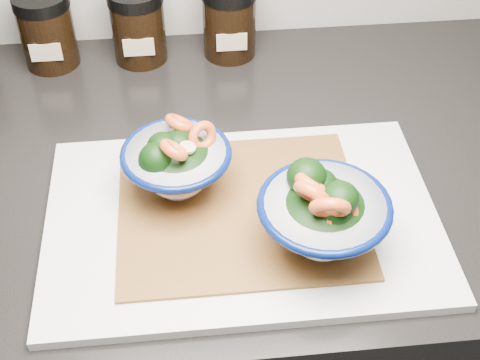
{
  "coord_description": "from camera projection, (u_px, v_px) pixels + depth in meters",
  "views": [
    {
      "loc": [
        0.09,
        0.81,
        1.47
      ],
      "look_at": [
        0.15,
        1.34,
        0.96
      ],
      "focal_mm": 50.0,
      "sensor_mm": 36.0,
      "label": 1
    }
  ],
  "objects": [
    {
      "name": "cutting_board",
      "position": [
        242.0,
        219.0,
        0.77
      ],
      "size": [
        0.45,
        0.3,
        0.01
      ],
      "primitive_type": "cube",
      "color": "silver",
      "rests_on": "countertop"
    },
    {
      "name": "bowl_right",
      "position": [
        323.0,
        215.0,
        0.7
      ],
      "size": [
        0.14,
        0.14,
        0.11
      ],
      "rotation": [
        0.0,
        0.0,
        -0.01
      ],
      "color": "white",
      "rests_on": "bamboo_mat"
    },
    {
      "name": "countertop",
      "position": [
        119.0,
        174.0,
        0.87
      ],
      "size": [
        3.5,
        0.6,
        0.04
      ],
      "primitive_type": "cube",
      "color": "black",
      "rests_on": "cabinet"
    },
    {
      "name": "spice_jar_d",
      "position": [
        229.0,
        20.0,
        1.0
      ],
      "size": [
        0.08,
        0.08,
        0.11
      ],
      "color": "black",
      "rests_on": "countertop"
    },
    {
      "name": "spice_jar_b",
      "position": [
        47.0,
        30.0,
        0.98
      ],
      "size": [
        0.08,
        0.08,
        0.11
      ],
      "color": "black",
      "rests_on": "countertop"
    },
    {
      "name": "bamboo_mat",
      "position": [
        240.0,
        209.0,
        0.77
      ],
      "size": [
        0.28,
        0.24,
        0.0
      ],
      "primitive_type": "cube",
      "color": "olive",
      "rests_on": "cutting_board"
    },
    {
      "name": "bowl_left",
      "position": [
        176.0,
        162.0,
        0.77
      ],
      "size": [
        0.13,
        0.13,
        0.09
      ],
      "rotation": [
        0.0,
        0.0,
        0.15
      ],
      "color": "white",
      "rests_on": "bamboo_mat"
    },
    {
      "name": "spice_jar_c",
      "position": [
        138.0,
        25.0,
        0.99
      ],
      "size": [
        0.08,
        0.08,
        0.11
      ],
      "color": "black",
      "rests_on": "countertop"
    }
  ]
}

